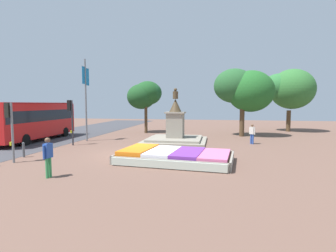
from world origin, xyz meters
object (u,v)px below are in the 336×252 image
at_px(pedestrian_with_handbag, 252,133).
at_px(kerb_bollard_mid_a, 24,149).
at_px(traffic_light_mid_block, 71,114).
at_px(city_bus, 33,119).
at_px(banner_pole, 86,96).
at_px(pedestrian_near_planter, 48,154).
at_px(traffic_light_near_crossing, 10,121).
at_px(statue_monument, 175,132).
at_px(flower_planter, 174,156).

height_order(pedestrian_with_handbag, kerb_bollard_mid_a, pedestrian_with_handbag).
relative_size(traffic_light_mid_block, city_bus, 0.36).
distance_m(banner_pole, pedestrian_near_planter, 11.77).
relative_size(traffic_light_near_crossing, pedestrian_with_handbag, 2.04).
bearing_deg(city_bus, kerb_bollard_mid_a, -56.70).
height_order(statue_monument, banner_pole, banner_pole).
relative_size(statue_monument, banner_pole, 0.74).
distance_m(banner_pole, city_bus, 5.06).
bearing_deg(kerb_bollard_mid_a, flower_planter, 2.56).
bearing_deg(city_bus, traffic_light_mid_block, -20.69).
distance_m(statue_monument, city_bus, 12.37).
bearing_deg(kerb_bollard_mid_a, statue_monument, 45.39).
xyz_separation_m(traffic_light_near_crossing, pedestrian_near_planter, (3.80, -2.26, -1.24)).
height_order(traffic_light_mid_block, banner_pole, banner_pole).
relative_size(statue_monument, kerb_bollard_mid_a, 5.67).
distance_m(statue_monument, pedestrian_with_handbag, 6.23).
distance_m(statue_monument, traffic_light_mid_block, 8.48).
xyz_separation_m(statue_monument, traffic_light_near_crossing, (-7.57, -9.51, 1.41)).
distance_m(traffic_light_near_crossing, banner_pole, 8.66).
bearing_deg(traffic_light_mid_block, pedestrian_near_planter, -65.31).
xyz_separation_m(flower_planter, statue_monument, (-1.10, 7.69, 0.56)).
distance_m(traffic_light_near_crossing, pedestrian_near_planter, 4.59).
relative_size(flower_planter, traffic_light_near_crossing, 2.00).
height_order(pedestrian_with_handbag, pedestrian_near_planter, pedestrian_near_planter).
relative_size(flower_planter, city_bus, 0.67).
bearing_deg(traffic_light_mid_block, city_bus, 159.31).
bearing_deg(banner_pole, pedestrian_near_planter, -70.48).
distance_m(flower_planter, pedestrian_near_planter, 6.39).
distance_m(flower_planter, city_bus, 14.70).
height_order(flower_planter, banner_pole, banner_pole).
bearing_deg(city_bus, flower_planter, -24.37).
bearing_deg(statue_monument, city_bus, -172.25).
height_order(flower_planter, pedestrian_with_handbag, pedestrian_with_handbag).
bearing_deg(pedestrian_with_handbag, traffic_light_near_crossing, -146.15).
height_order(flower_planter, traffic_light_near_crossing, traffic_light_near_crossing).
bearing_deg(kerb_bollard_mid_a, city_bus, 123.30).
distance_m(statue_monument, traffic_light_near_crossing, 12.23).
height_order(statue_monument, kerb_bollard_mid_a, statue_monument).
bearing_deg(traffic_light_mid_block, banner_pole, 89.39).
height_order(traffic_light_near_crossing, pedestrian_near_planter, traffic_light_near_crossing).
bearing_deg(statue_monument, traffic_light_mid_block, -155.95).
bearing_deg(city_bus, pedestrian_near_planter, -50.11).
relative_size(city_bus, pedestrian_near_planter, 5.51).
distance_m(banner_pole, kerb_bollard_mid_a, 7.87).
relative_size(statue_monument, city_bus, 0.53).
xyz_separation_m(traffic_light_near_crossing, city_bus, (-4.64, 7.84, -0.36)).
distance_m(traffic_light_mid_block, banner_pole, 2.80).
bearing_deg(banner_pole, statue_monument, 7.42).
relative_size(city_bus, kerb_bollard_mid_a, 10.61).
height_order(city_bus, pedestrian_with_handbag, city_bus).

